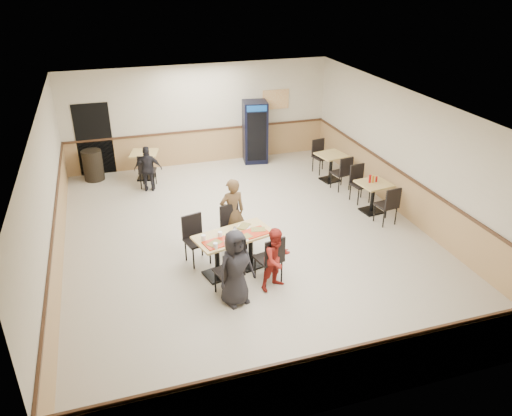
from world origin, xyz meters
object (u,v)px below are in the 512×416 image
object	(u,v)px
main_table	(234,247)
side_table_far	(331,163)
diner_man_opposite	(232,212)
diner_woman_left	(236,268)
back_table	(145,161)
side_table_near	(373,193)
diner_woman_right	(277,259)
trash_bin	(93,165)
pepsi_cooler	(255,132)
lone_diner	(148,169)

from	to	relation	value
main_table	side_table_far	world-z (taller)	main_table
diner_man_opposite	diner_woman_left	bearing A→B (deg)	70.28
main_table	diner_woman_left	size ratio (longest dim) A/B	1.14
side_table_far	back_table	bearing A→B (deg)	160.90
diner_man_opposite	side_table_near	size ratio (longest dim) A/B	1.89
diner_woman_right	trash_bin	size ratio (longest dim) A/B	1.44
diner_woman_left	side_table_far	bearing A→B (deg)	32.10
diner_woman_right	side_table_near	bearing A→B (deg)	14.02
trash_bin	back_table	bearing A→B (deg)	-13.79
back_table	diner_woman_left	bearing A→B (deg)	-81.79
back_table	trash_bin	world-z (taller)	trash_bin
diner_man_opposite	side_table_near	distance (m)	3.75
diner_man_opposite	diner_woman_right	bearing A→B (deg)	94.81
side_table_near	pepsi_cooler	distance (m)	4.61
diner_woman_left	back_table	bearing A→B (deg)	81.34
side_table_far	trash_bin	xyz separation A→B (m)	(-6.42, 2.08, -0.09)
lone_diner	trash_bin	size ratio (longest dim) A/B	1.44
side_table_near	trash_bin	distance (m)	7.80
main_table	side_table_far	xyz separation A→B (m)	(3.83, 3.65, -0.02)
main_table	pepsi_cooler	xyz separation A→B (m)	(2.25, 5.78, 0.40)
diner_woman_left	lone_diner	distance (m)	5.60
side_table_far	diner_woman_right	bearing A→B (deg)	-125.83
side_table_near	back_table	bearing A→B (deg)	142.99
back_table	pepsi_cooler	distance (m)	3.46
main_table	side_table_near	distance (m)	4.24
diner_woman_left	trash_bin	bearing A→B (deg)	92.30
main_table	side_table_far	size ratio (longest dim) A/B	1.95
diner_woman_left	pepsi_cooler	bearing A→B (deg)	53.02
diner_woman_right	diner_man_opposite	distance (m)	1.88
diner_woman_left	diner_man_opposite	bearing A→B (deg)	59.69
diner_woman_left	side_table_near	world-z (taller)	diner_woman_left
lone_diner	side_table_near	distance (m)	5.93
diner_woman_right	pepsi_cooler	xyz separation A→B (m)	(1.64, 6.58, 0.31)
main_table	back_table	distance (m)	5.51
diner_man_opposite	side_table_near	xyz separation A→B (m)	(3.71, 0.49, -0.26)
diner_woman_right	side_table_far	size ratio (longest dim) A/B	1.46
diner_woman_left	side_table_near	xyz separation A→B (m)	(4.21, 2.54, -0.22)
diner_man_opposite	side_table_far	size ratio (longest dim) A/B	1.80
side_table_far	pepsi_cooler	distance (m)	2.68
diner_man_opposite	pepsi_cooler	bearing A→B (deg)	-119.12
diner_woman_right	side_table_near	distance (m)	4.08
lone_diner	trash_bin	distance (m)	1.90
diner_woman_right	side_table_far	bearing A→B (deg)	33.46
diner_woman_left	diner_man_opposite	size ratio (longest dim) A/B	0.95
main_table	diner_woman_right	distance (m)	1.01
lone_diner	side_table_near	xyz separation A→B (m)	(5.13, -2.97, -0.11)
diner_woman_left	side_table_far	world-z (taller)	diner_woman_left
main_table	pepsi_cooler	distance (m)	6.21
main_table	back_table	size ratio (longest dim) A/B	1.87
main_table	diner_woman_right	world-z (taller)	diner_woman_right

